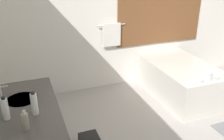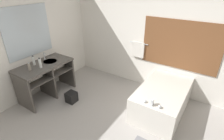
% 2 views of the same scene
% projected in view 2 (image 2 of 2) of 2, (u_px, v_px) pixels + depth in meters
% --- Properties ---
extents(ground_plane, '(16.00, 16.00, 0.00)m').
position_uv_depth(ground_plane, '(98.00, 139.00, 3.15)').
color(ground_plane, '#A8A39E').
rests_on(ground_plane, ground).
extents(wall_back_with_blinds, '(7.40, 0.13, 2.70)m').
position_uv_depth(wall_back_with_blinds, '(153.00, 37.00, 4.17)').
color(wall_back_with_blinds, white).
rests_on(wall_back_with_blinds, ground_plane).
extents(wall_left_with_mirror, '(0.08, 7.40, 2.70)m').
position_uv_depth(wall_left_with_mirror, '(10.00, 45.00, 3.61)').
color(wall_left_with_mirror, white).
rests_on(wall_left_with_mirror, ground_plane).
extents(vanity_counter, '(0.67, 1.27, 0.85)m').
position_uv_depth(vanity_counter, '(46.00, 73.00, 4.11)').
color(vanity_counter, '#4C4742').
rests_on(vanity_counter, ground_plane).
extents(sink_faucet, '(0.09, 0.04, 0.18)m').
position_uv_depth(sink_faucet, '(44.00, 56.00, 4.17)').
color(sink_faucet, silver).
rests_on(sink_faucet, vanity_counter).
extents(bathtub, '(0.90, 1.54, 0.69)m').
position_uv_depth(bathtub, '(162.00, 98.00, 3.73)').
color(bathtub, silver).
rests_on(bathtub, ground_plane).
extents(water_bottle_1, '(0.06, 0.06, 0.23)m').
position_uv_depth(water_bottle_1, '(40.00, 63.00, 3.78)').
color(water_bottle_1, silver).
rests_on(water_bottle_1, vanity_counter).
extents(water_bottle_2, '(0.06, 0.06, 0.22)m').
position_uv_depth(water_bottle_2, '(34.00, 60.00, 3.91)').
color(water_bottle_2, silver).
rests_on(water_bottle_2, vanity_counter).
extents(soap_dispenser, '(0.06, 0.06, 0.18)m').
position_uv_depth(soap_dispenser, '(29.00, 67.00, 3.68)').
color(soap_dispenser, gray).
rests_on(soap_dispenser, vanity_counter).
extents(waste_bin, '(0.22, 0.22, 0.25)m').
position_uv_depth(waste_bin, '(71.00, 97.00, 4.08)').
color(waste_bin, black).
rests_on(waste_bin, ground_plane).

